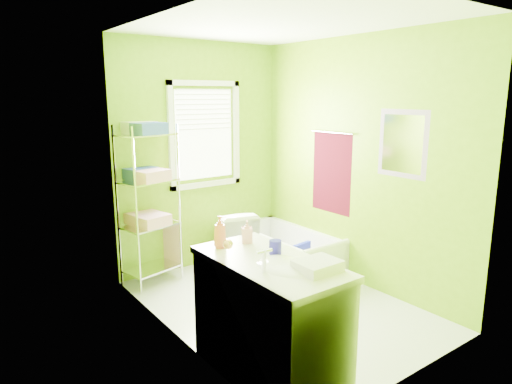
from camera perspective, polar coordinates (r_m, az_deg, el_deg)
ground at (r=4.57m, az=2.79°, el=-13.93°), size 2.90×2.90×0.00m
room_envelope at (r=4.13m, az=3.01°, el=5.74°), size 2.14×2.94×2.62m
window at (r=5.33m, az=-6.41°, el=7.81°), size 0.92×0.05×1.22m
door at (r=2.86m, az=-0.55°, el=-8.37°), size 0.09×0.80×2.00m
right_wall_decor at (r=4.87m, az=12.61°, el=3.73°), size 0.04×1.48×1.17m
bathtub at (r=5.44m, az=4.04°, el=-7.93°), size 0.65×1.40×0.45m
toilet at (r=5.25m, az=-2.91°, el=-6.05°), size 0.60×0.81×0.74m
vanity at (r=3.35m, az=1.74°, el=-15.15°), size 0.60×1.17×1.13m
wire_shelf_unit at (r=4.91m, az=-13.28°, el=0.68°), size 0.64×0.53×1.73m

